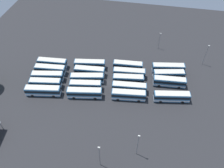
{
  "coord_description": "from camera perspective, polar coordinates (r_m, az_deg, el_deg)",
  "views": [
    {
      "loc": [
        -12.19,
        55.06,
        58.45
      ],
      "look_at": [
        -1.85,
        1.89,
        1.53
      ],
      "focal_mm": 36.74,
      "sensor_mm": 36.0,
      "label": 1
    }
  ],
  "objects": [
    {
      "name": "ground_plane",
      "position": [
        81.22,
        -1.03,
        0.39
      ],
      "size": [
        120.99,
        120.99,
        0.0
      ],
      "primitive_type": "plane",
      "color": "#28282B"
    },
    {
      "name": "bus_row0_slot0",
      "position": [
        86.38,
        13.8,
        3.88
      ],
      "size": [
        11.85,
        4.32,
        3.49
      ],
      "color": "teal",
      "rests_on": "ground_plane"
    },
    {
      "name": "bus_row0_slot1",
      "position": [
        83.82,
        13.92,
        2.27
      ],
      "size": [
        11.13,
        4.54,
        3.49
      ],
      "color": "teal",
      "rests_on": "ground_plane"
    },
    {
      "name": "bus_row0_slot2",
      "position": [
        81.34,
        14.11,
        0.56
      ],
      "size": [
        11.14,
        3.27,
        3.49
      ],
      "color": "teal",
      "rests_on": "ground_plane"
    },
    {
      "name": "bus_row0_slot4",
      "position": [
        76.84,
        14.63,
        -3.05
      ],
      "size": [
        11.82,
        4.36,
        3.49
      ],
      "color": "teal",
      "rests_on": "ground_plane"
    },
    {
      "name": "bus_row1_slot0",
      "position": [
        85.0,
        3.97,
        4.53
      ],
      "size": [
        10.86,
        3.15,
        3.49
      ],
      "color": "teal",
      "rests_on": "ground_plane"
    },
    {
      "name": "bus_row1_slot1",
      "position": [
        82.18,
        4.28,
        2.73
      ],
      "size": [
        11.53,
        3.52,
        3.49
      ],
      "color": "teal",
      "rests_on": "ground_plane"
    },
    {
      "name": "bus_row1_slot2",
      "position": [
        79.87,
        4.06,
        1.14
      ],
      "size": [
        10.9,
        3.86,
        3.49
      ],
      "color": "teal",
      "rests_on": "ground_plane"
    },
    {
      "name": "bus_row1_slot3",
      "position": [
        77.23,
        4.3,
        -0.88
      ],
      "size": [
        11.64,
        3.47,
        3.49
      ],
      "color": "teal",
      "rests_on": "ground_plane"
    },
    {
      "name": "bus_row1_slot4",
      "position": [
        75.0,
        4.15,
        -2.75
      ],
      "size": [
        11.29,
        3.69,
        3.49
      ],
      "color": "teal",
      "rests_on": "ground_plane"
    },
    {
      "name": "bus_row2_slot0",
      "position": [
        85.8,
        -5.56,
        4.89
      ],
      "size": [
        11.6,
        4.15,
        3.49
      ],
      "color": "teal",
      "rests_on": "ground_plane"
    },
    {
      "name": "bus_row2_slot1",
      "position": [
        83.04,
        -5.6,
        3.17
      ],
      "size": [
        11.08,
        3.31,
        3.49
      ],
      "color": "teal",
      "rests_on": "ground_plane"
    },
    {
      "name": "bus_row2_slot2",
      "position": [
        80.56,
        -6.19,
        1.44
      ],
      "size": [
        11.82,
        4.58,
        3.49
      ],
      "color": "teal",
      "rests_on": "ground_plane"
    },
    {
      "name": "bus_row2_slot3",
      "position": [
        78.17,
        -6.59,
        -0.38
      ],
      "size": [
        10.9,
        4.1,
        3.49
      ],
      "color": "teal",
      "rests_on": "ground_plane"
    },
    {
      "name": "bus_row2_slot4",
      "position": [
        75.93,
        -6.85,
        -2.23
      ],
      "size": [
        11.65,
        4.26,
        3.49
      ],
      "color": "teal",
      "rests_on": "ground_plane"
    },
    {
      "name": "bus_row3_slot0",
      "position": [
        88.82,
        -14.63,
        5.07
      ],
      "size": [
        11.03,
        3.24,
        3.49
      ],
      "color": "teal",
      "rests_on": "ground_plane"
    },
    {
      "name": "bus_row3_slot1",
      "position": [
        86.28,
        -15.1,
        3.5
      ],
      "size": [
        11.23,
        3.45,
        3.49
      ],
      "color": "teal",
      "rests_on": "ground_plane"
    },
    {
      "name": "bus_row3_slot2",
      "position": [
        83.91,
        -15.71,
        1.86
      ],
      "size": [
        11.24,
        4.3,
        3.49
      ],
      "color": "teal",
      "rests_on": "ground_plane"
    },
    {
      "name": "bus_row3_slot3",
      "position": [
        81.62,
        -16.22,
        0.17
      ],
      "size": [
        10.94,
        4.05,
        3.49
      ],
      "color": "teal",
      "rests_on": "ground_plane"
    },
    {
      "name": "bus_row3_slot4",
      "position": [
        79.43,
        -16.79,
        -1.61
      ],
      "size": [
        11.86,
        4.23,
        3.49
      ],
      "color": "teal",
      "rests_on": "ground_plane"
    },
    {
      "name": "lamp_post_near_entrance",
      "position": [
        59.48,
        -3.12,
        -17.39
      ],
      "size": [
        0.56,
        0.28,
        9.43
      ],
      "color": "slate",
      "rests_on": "ground_plane"
    },
    {
      "name": "lamp_post_mid_lot",
      "position": [
        61.22,
        6.41,
        -14.7
      ],
      "size": [
        0.56,
        0.28,
        9.37
      ],
      "color": "slate",
      "rests_on": "ground_plane"
    },
    {
      "name": "lamp_post_far_corner",
      "position": [
        95.37,
        11.7,
        10.64
      ],
      "size": [
        0.56,
        0.28,
        7.37
      ],
      "color": "slate",
      "rests_on": "ground_plane"
    },
    {
      "name": "lamp_post_by_building",
      "position": [
        91.91,
        22.29,
        6.86
      ],
      "size": [
        0.56,
        0.28,
        8.86
      ],
      "color": "slate",
      "rests_on": "ground_plane"
    }
  ]
}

